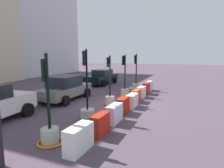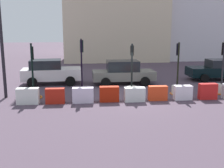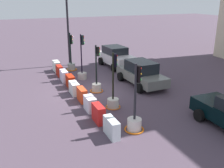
# 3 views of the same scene
# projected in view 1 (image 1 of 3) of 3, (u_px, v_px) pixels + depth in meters

# --- Properties ---
(ground_plane) EXTENTS (120.00, 120.00, 0.00)m
(ground_plane) POSITION_uv_depth(u_px,v_px,m) (112.00, 105.00, 11.47)
(ground_plane) COLOR #4C3D4B
(traffic_light_0) EXTENTS (0.91, 0.91, 3.07)m
(traffic_light_0) POSITION_uv_depth(u_px,v_px,m) (50.00, 130.00, 6.38)
(traffic_light_0) COLOR #ACB0A8
(traffic_light_0) RESTS_ON ground_plane
(traffic_light_1) EXTENTS (0.67, 0.67, 3.29)m
(traffic_light_1) POSITION_uv_depth(u_px,v_px,m) (87.00, 107.00, 8.89)
(traffic_light_1) COLOR #B2A7A0
(traffic_light_1) RESTS_ON ground_plane
(traffic_light_2) EXTENTS (0.85, 0.85, 3.00)m
(traffic_light_2) POSITION_uv_depth(u_px,v_px,m) (110.00, 96.00, 11.57)
(traffic_light_2) COLOR beige
(traffic_light_2) RESTS_ON ground_plane
(traffic_light_3) EXTENTS (0.83, 0.83, 3.07)m
(traffic_light_3) POSITION_uv_depth(u_px,v_px,m) (125.00, 89.00, 14.05)
(traffic_light_3) COLOR beige
(traffic_light_3) RESTS_ON ground_plane
(traffic_light_4) EXTENTS (0.91, 0.91, 3.16)m
(traffic_light_4) POSITION_uv_depth(u_px,v_px,m) (136.00, 84.00, 16.47)
(traffic_light_4) COLOR silver
(traffic_light_4) RESTS_ON ground_plane
(construction_barrier_0) EXTENTS (1.14, 0.47, 0.84)m
(construction_barrier_0) POSITION_uv_depth(u_px,v_px,m) (79.00, 139.00, 5.86)
(construction_barrier_0) COLOR silver
(construction_barrier_0) RESTS_ON ground_plane
(construction_barrier_1) EXTENTS (0.99, 0.39, 0.81)m
(construction_barrier_1) POSITION_uv_depth(u_px,v_px,m) (100.00, 124.00, 7.12)
(construction_barrier_1) COLOR #B42113
(construction_barrier_1) RESTS_ON ground_plane
(construction_barrier_2) EXTENTS (1.11, 0.44, 0.81)m
(construction_barrier_2) POSITION_uv_depth(u_px,v_px,m) (114.00, 114.00, 8.45)
(construction_barrier_2) COLOR silver
(construction_barrier_2) RESTS_ON ground_plane
(construction_barrier_3) EXTENTS (1.03, 0.43, 0.82)m
(construction_barrier_3) POSITION_uv_depth(u_px,v_px,m) (123.00, 106.00, 9.76)
(construction_barrier_3) COLOR #B1200B
(construction_barrier_3) RESTS_ON ground_plane
(construction_barrier_4) EXTENTS (1.10, 0.47, 0.77)m
(construction_barrier_4) POSITION_uv_depth(u_px,v_px,m) (132.00, 101.00, 10.97)
(construction_barrier_4) COLOR white
(construction_barrier_4) RESTS_ON ground_plane
(construction_barrier_5) EXTENTS (1.03, 0.38, 0.79)m
(construction_barrier_5) POSITION_uv_depth(u_px,v_px,m) (136.00, 96.00, 12.18)
(construction_barrier_5) COLOR #E8411D
(construction_barrier_5) RESTS_ON ground_plane
(construction_barrier_6) EXTENTS (0.97, 0.49, 0.79)m
(construction_barrier_6) POSITION_uv_depth(u_px,v_px,m) (141.00, 92.00, 13.48)
(construction_barrier_6) COLOR white
(construction_barrier_6) RESTS_ON ground_plane
(construction_barrier_7) EXTENTS (0.99, 0.40, 0.88)m
(construction_barrier_7) POSITION_uv_depth(u_px,v_px,m) (146.00, 88.00, 14.74)
(construction_barrier_7) COLOR red
(construction_barrier_7) RESTS_ON ground_plane
(construction_barrier_8) EXTENTS (1.12, 0.39, 0.82)m
(construction_barrier_8) POSITION_uv_depth(u_px,v_px,m) (149.00, 86.00, 16.11)
(construction_barrier_8) COLOR silver
(construction_barrier_8) RESTS_ON ground_plane
(car_grey_saloon) EXTENTS (4.37, 2.17, 1.65)m
(car_grey_saloon) POSITION_uv_depth(u_px,v_px,m) (65.00, 88.00, 12.73)
(car_grey_saloon) COLOR slate
(car_grey_saloon) RESTS_ON ground_plane
(car_black_sedan) EXTENTS (4.63, 2.23, 1.55)m
(car_black_sedan) POSITION_uv_depth(u_px,v_px,m) (102.00, 77.00, 19.84)
(car_black_sedan) COLOR black
(car_black_sedan) RESTS_ON ground_plane
(building_corner_block) EXTENTS (14.29, 8.21, 15.91)m
(building_corner_block) POSITION_uv_depth(u_px,v_px,m) (34.00, 25.00, 30.30)
(building_corner_block) COLOR silver
(building_corner_block) RESTS_ON ground_plane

